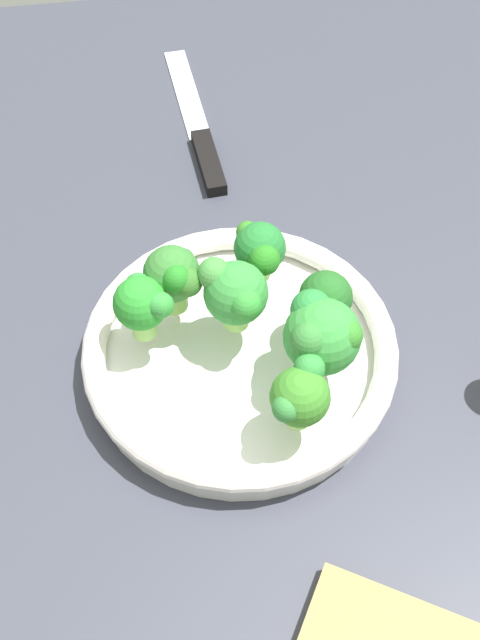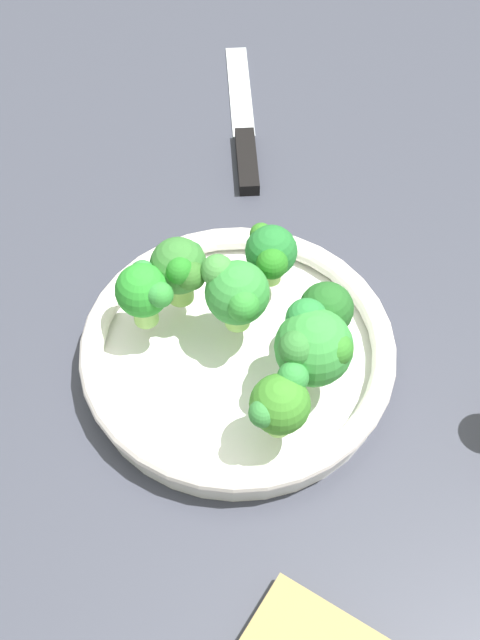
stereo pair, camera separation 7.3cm
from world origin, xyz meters
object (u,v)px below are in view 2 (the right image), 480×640
broccoli_floret_2 (147,291)px  broccoli_floret_5 (238,293)px  broccoli_floret_6 (273,253)px  broccoli_floret_4 (183,268)px  broccoli_floret_0 (316,345)px  knife (246,134)px  broccoli_floret_1 (283,403)px  broccoli_floret_3 (327,312)px  bowl (240,352)px

broccoli_floret_2 → broccoli_floret_5: (0.17, 8.02, 0.24)cm
broccoli_floret_6 → broccoli_floret_4: bearing=-73.1°
broccoli_floret_0 → broccoli_floret_2: (-5.71, -14.58, -0.47)cm
broccoli_floret_0 → knife: (-35.40, -6.43, -8.09)cm
broccoli_floret_4 → broccoli_floret_6: broccoli_floret_4 is taller
broccoli_floret_6 → knife: 25.97cm
broccoli_floret_6 → broccoli_floret_5: bearing=-30.7°
broccoli_floret_5 → knife: size_ratio=0.28×
broccoli_floret_5 → broccoli_floret_0: bearing=49.8°
broccoli_floret_6 → broccoli_floret_0: bearing=18.3°
broccoli_floret_1 → broccoli_floret_6: same height
broccoli_floret_3 → knife: 33.09cm
knife → bowl: bearing=0.1°
broccoli_floret_3 → broccoli_floret_4: 13.41cm
broccoli_floret_1 → broccoli_floret_2: 16.08cm
broccoli_floret_0 → broccoli_floret_1: broccoli_floret_0 is taller
broccoli_floret_1 → broccoli_floret_3: size_ratio=1.01×
broccoli_floret_3 → broccoli_floret_0: bearing=-15.9°
broccoli_floret_0 → broccoli_floret_2: bearing=-111.4°
broccoli_floret_4 → broccoli_floret_5: bearing=62.1°
bowl → broccoli_floret_4: 9.43cm
broccoli_floret_4 → broccoli_floret_0: bearing=54.7°
broccoli_floret_4 → knife: (-27.19, 5.15, -7.87)cm
broccoli_floret_2 → bowl: bearing=75.8°
broccoli_floret_4 → broccoli_floret_5: 5.69cm
broccoli_floret_4 → broccoli_floret_5: (2.66, 5.03, -0.02)cm
bowl → broccoli_floret_4: bearing=-131.2°
broccoli_floret_2 → broccoli_floret_5: size_ratio=0.91×
bowl → broccoli_floret_3: broccoli_floret_3 is taller
bowl → broccoli_floret_6: (-7.02, 2.83, 5.86)cm
bowl → broccoli_floret_6: 9.57cm
broccoli_floret_4 → broccoli_floret_6: 8.44cm
broccoli_floret_0 → broccoli_floret_5: 8.59cm
broccoli_floret_3 → broccoli_floret_6: 8.11cm
bowl → broccoli_floret_5: bearing=-174.0°
broccoli_floret_2 → broccoli_floret_6: broccoli_floret_2 is taller
knife → broccoli_floret_1: bearing=5.2°
broccoli_floret_0 → knife: size_ratio=0.29×
broccoli_floret_0 → broccoli_floret_2: 15.67cm
bowl → broccoli_floret_3: bearing=93.0°
broccoli_floret_1 → broccoli_floret_6: 15.82cm
broccoli_floret_3 → broccoli_floret_4: (-4.18, -12.73, 0.57)cm
broccoli_floret_0 → broccoli_floret_1: (5.14, -2.73, -0.91)cm
broccoli_floret_2 → broccoli_floret_6: (-4.94, 11.05, -0.26)cm
broccoli_floret_0 → broccoli_floret_1: bearing=-28.0°
broccoli_floret_1 → knife: 41.34cm
broccoli_floret_1 → broccoli_floret_0: bearing=152.0°
broccoli_floret_1 → broccoli_floret_4: bearing=-146.4°
broccoli_floret_2 → broccoli_floret_4: 3.90cm
broccoli_floret_1 → knife: broccoli_floret_1 is taller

